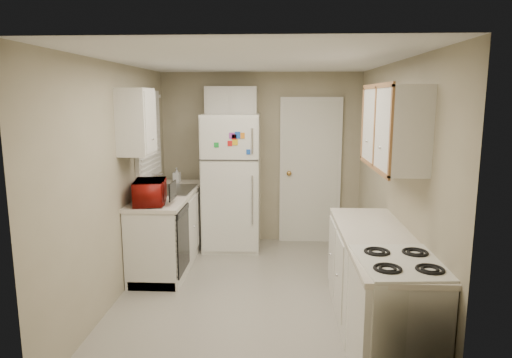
{
  "coord_description": "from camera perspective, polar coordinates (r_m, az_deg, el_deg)",
  "views": [
    {
      "loc": [
        0.25,
        -4.53,
        2.05
      ],
      "look_at": [
        0.0,
        0.5,
        1.15
      ],
      "focal_mm": 32.0,
      "sensor_mm": 36.0,
      "label": 1
    }
  ],
  "objects": [
    {
      "name": "wall_front",
      "position": [
        2.78,
        -2.52,
        -7.72
      ],
      "size": [
        2.8,
        2.8,
        0.0
      ],
      "primitive_type": "plane",
      "color": "tan",
      "rests_on": "floor"
    },
    {
      "name": "cabinet_over_fridge",
      "position": [
        6.32,
        -3.1,
        9.66
      ],
      "size": [
        0.7,
        0.3,
        0.4
      ],
      "primitive_type": "cube",
      "color": "silver",
      "rests_on": "wall_back"
    },
    {
      "name": "sink",
      "position": [
        5.87,
        -10.52,
        -1.75
      ],
      "size": [
        0.54,
        0.74,
        0.16
      ],
      "primitive_type": "cube",
      "color": "gray",
      "rests_on": "left_counter"
    },
    {
      "name": "refrigerator",
      "position": [
        6.24,
        -3.04,
        -0.33
      ],
      "size": [
        0.76,
        0.74,
        1.84
      ],
      "primitive_type": "cube",
      "rotation": [
        0.0,
        0.0,
        0.01
      ],
      "color": "silver",
      "rests_on": "floor"
    },
    {
      "name": "soap_bottle",
      "position": [
        6.37,
        -9.88,
        0.5
      ],
      "size": [
        0.1,
        0.1,
        0.2
      ],
      "primitive_type": "imported",
      "rotation": [
        0.0,
        0.0,
        -0.12
      ],
      "color": "beige",
      "rests_on": "left_counter"
    },
    {
      "name": "right_counter",
      "position": [
        4.15,
        14.8,
        -12.92
      ],
      "size": [
        0.6,
        2.0,
        0.9
      ],
      "primitive_type": "cube",
      "color": "silver",
      "rests_on": "floor"
    },
    {
      "name": "left_counter",
      "position": [
        5.82,
        -10.73,
        -6.0
      ],
      "size": [
        0.6,
        1.8,
        0.9
      ],
      "primitive_type": "cube",
      "color": "silver",
      "rests_on": "floor"
    },
    {
      "name": "upper_cabinet_right",
      "position": [
        4.16,
        16.83,
        6.24
      ],
      "size": [
        0.3,
        1.2,
        0.7
      ],
      "primitive_type": "cube",
      "color": "silver",
      "rests_on": "wall_right"
    },
    {
      "name": "ceiling",
      "position": [
        4.55,
        -0.33,
        14.53
      ],
      "size": [
        3.8,
        3.8,
        0.0
      ],
      "primitive_type": "plane",
      "color": "white",
      "rests_on": "floor"
    },
    {
      "name": "stove",
      "position": [
        3.61,
        17.38,
        -16.68
      ],
      "size": [
        0.65,
        0.78,
        0.9
      ],
      "primitive_type": "cube",
      "rotation": [
        0.0,
        0.0,
        0.07
      ],
      "color": "silver",
      "rests_on": "floor"
    },
    {
      "name": "wall_back",
      "position": [
        6.5,
        0.62,
        2.61
      ],
      "size": [
        2.8,
        2.8,
        0.0
      ],
      "primitive_type": "plane",
      "color": "tan",
      "rests_on": "floor"
    },
    {
      "name": "wall_left",
      "position": [
        4.9,
        -16.88,
        -0.31
      ],
      "size": [
        3.8,
        3.8,
        0.0
      ],
      "primitive_type": "plane",
      "color": "tan",
      "rests_on": "floor"
    },
    {
      "name": "upper_cabinet_left",
      "position": [
        4.99,
        -14.76,
        6.92
      ],
      "size": [
        0.3,
        0.45,
        0.7
      ],
      "primitive_type": "cube",
      "color": "silver",
      "rests_on": "wall_left"
    },
    {
      "name": "microwave",
      "position": [
        5.11,
        -13.11,
        -1.42
      ],
      "size": [
        0.51,
        0.34,
        0.32
      ],
      "primitive_type": "imported",
      "rotation": [
        0.0,
        0.0,
        1.74
      ],
      "color": "maroon",
      "rests_on": "left_counter"
    },
    {
      "name": "wall_right",
      "position": [
        4.75,
        16.79,
        -0.62
      ],
      "size": [
        3.8,
        3.8,
        0.0
      ],
      "primitive_type": "plane",
      "color": "tan",
      "rests_on": "floor"
    },
    {
      "name": "window_blinds",
      "position": [
        5.83,
        -13.25,
        5.43
      ],
      "size": [
        0.1,
        0.98,
        1.08
      ],
      "primitive_type": "cube",
      "color": "silver",
      "rests_on": "wall_left"
    },
    {
      "name": "interior_door",
      "position": [
        6.49,
        6.79,
        0.93
      ],
      "size": [
        0.86,
        0.06,
        2.08
      ],
      "primitive_type": "cube",
      "color": "silver",
      "rests_on": "floor"
    },
    {
      "name": "dishwasher",
      "position": [
        5.19,
        -9.16,
        -7.5
      ],
      "size": [
        0.03,
        0.58,
        0.72
      ],
      "primitive_type": "cube",
      "color": "black",
      "rests_on": "floor"
    },
    {
      "name": "floor",
      "position": [
        4.98,
        -0.3,
        -14.17
      ],
      "size": [
        3.8,
        3.8,
        0.0
      ],
      "primitive_type": "plane",
      "color": "#AFAA9D",
      "rests_on": "ground"
    }
  ]
}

